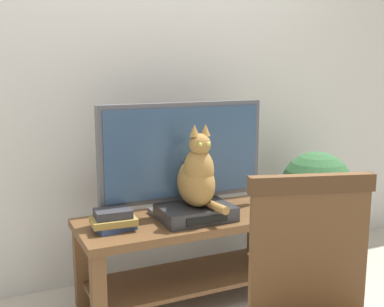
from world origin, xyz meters
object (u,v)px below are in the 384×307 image
at_px(media_box, 196,213).
at_px(potted_plant, 316,198).
at_px(tv, 183,156).
at_px(tv_stand, 188,243).
at_px(cat, 197,176).
at_px(book_stack, 114,220).

distance_m(media_box, potted_plant, 0.93).
relative_size(tv, potted_plant, 1.21).
bearing_deg(tv_stand, tv, 89.98).
relative_size(cat, potted_plant, 0.57).
bearing_deg(tv, media_box, -81.71).
relative_size(tv_stand, cat, 2.71).
xyz_separation_m(cat, potted_plant, (0.92, 0.13, -0.27)).
distance_m(cat, potted_plant, 0.97).
height_order(book_stack, potted_plant, potted_plant).
xyz_separation_m(book_stack, potted_plant, (1.38, 0.08, -0.07)).
bearing_deg(book_stack, cat, -5.75).
distance_m(tv, media_box, 0.33).
bearing_deg(cat, book_stack, 174.25).
height_order(tv, media_box, tv).
xyz_separation_m(cat, book_stack, (-0.46, 0.05, -0.20)).
bearing_deg(tv_stand, potted_plant, 3.35).
bearing_deg(tv, tv_stand, -90.02).
xyz_separation_m(tv, potted_plant, (0.94, -0.02, -0.35)).
xyz_separation_m(tv_stand, tv, (0.00, 0.07, 0.49)).
distance_m(tv, book_stack, 0.53).
height_order(cat, potted_plant, cat).
xyz_separation_m(media_box, potted_plant, (0.92, 0.11, -0.06)).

